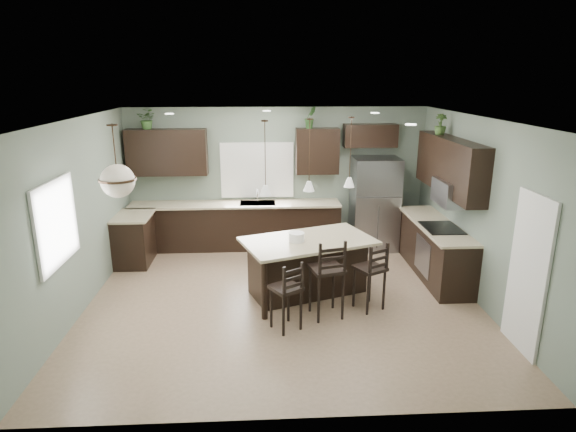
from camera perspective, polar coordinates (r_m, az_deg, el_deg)
The scene contains 33 objects.
ground at distance 7.69m, azimuth -0.59°, elevation -9.84°, with size 6.00×6.00×0.00m, color #9E8466.
pantry_door at distance 6.70m, azimuth 26.55°, elevation -6.19°, with size 0.04×0.82×2.04m, color white.
window_back at distance 9.81m, azimuth -3.68°, elevation 5.46°, with size 1.35×0.02×1.00m, color white.
window_left at distance 6.91m, azimuth -25.87°, elevation -0.78°, with size 0.02×1.10×1.00m, color white.
left_return_cabs at distance 9.40m, azimuth -17.78°, elevation -2.73°, with size 0.60×0.90×0.90m, color black.
left_return_countertop at distance 9.26m, azimuth -17.91°, elevation 0.03°, with size 0.66×0.96×0.04m, color beige.
back_lower_cabs at distance 9.81m, azimuth -6.20°, elevation -1.22°, with size 4.20×0.60×0.90m, color black.
back_countertop at distance 9.66m, azimuth -6.29°, elevation 1.40°, with size 4.20×0.66×0.04m, color beige.
sink_inset at distance 9.64m, azimuth -3.62°, elevation 1.53°, with size 0.70×0.45×0.01m, color gray.
faucet at distance 9.58m, azimuth -3.64°, elevation 2.32°, with size 0.02×0.02×0.28m, color silver.
back_upper_left at distance 9.76m, azimuth -14.14°, elevation 7.34°, with size 1.55×0.34×0.90m, color black.
back_upper_right at distance 9.65m, azimuth 3.48°, elevation 7.70°, with size 0.85×0.34×0.90m, color black.
fridge_header at distance 9.78m, azimuth 9.72°, elevation 9.39°, with size 1.05×0.34×0.45m, color black.
right_lower_cabs at distance 8.83m, azimuth 16.96°, elevation -3.87°, with size 0.60×2.35×0.90m, color black.
right_countertop at distance 8.68m, azimuth 17.09°, elevation -0.96°, with size 0.66×2.35×0.04m, color beige.
cooktop at distance 8.43m, azimuth 17.73°, elevation -1.35°, with size 0.58×0.75×0.02m, color black.
wall_oven_front at distance 8.49m, azimuth 15.64°, elevation -4.58°, with size 0.01×0.72×0.60m, color gray.
right_upper_cabs at distance 8.50m, azimuth 18.62°, elevation 5.71°, with size 0.34×2.35×0.90m, color black.
microwave at distance 8.31m, azimuth 18.73°, elevation 2.65°, with size 0.40×0.75×0.40m, color gray.
refrigerator at distance 9.77m, azimuth 10.21°, elevation 1.43°, with size 0.90×0.74×1.85m, color gray.
kitchen_island at distance 7.68m, azimuth 2.38°, elevation -6.08°, with size 1.99×1.13×0.92m, color black.
serving_dish at distance 7.42m, azimuth 1.03°, elevation -2.51°, with size 0.24×0.24×0.14m, color white.
bar_stool_left at distance 6.65m, azimuth -0.25°, elevation -9.38°, with size 0.37×0.37×1.01m, color black.
bar_stool_center at distance 6.97m, azimuth 4.60°, elevation -7.27°, with size 0.45×0.45×1.21m, color black.
bar_stool_right at distance 7.30m, azimuth 9.64°, elevation -6.97°, with size 0.39×0.39×1.07m, color black.
pendant_left at distance 6.93m, azimuth -2.72°, elevation 6.84°, with size 0.17×0.17×1.10m, color silver, non-canonical shape.
pendant_center at distance 7.20m, azimuth 2.55°, elevation 7.20°, with size 0.17×0.17×1.10m, color silver, non-canonical shape.
pendant_right at distance 7.52m, azimuth 7.40°, elevation 7.48°, with size 0.17×0.17×1.10m, color white, non-canonical shape.
chandelier at distance 6.70m, azimuth -19.75°, elevation 6.13°, with size 0.49×0.49×0.97m, color beige, non-canonical shape.
plant_back_left at distance 9.73m, azimuth -16.34°, elevation 10.98°, with size 0.35×0.30×0.39m, color #2F5324.
plant_back_right at distance 9.53m, azimuth 2.67°, elevation 11.61°, with size 0.23×0.19×0.43m, color #2E5A27.
plant_right_wall at distance 8.87m, azimuth 17.63°, elevation 10.33°, with size 0.20×0.20×0.36m, color #3A5A27.
room_shell at distance 7.11m, azimuth -0.63°, elevation 2.56°, with size 6.00×6.00×6.00m.
Camera 1 is at (-0.30, -6.90, 3.38)m, focal length 30.00 mm.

